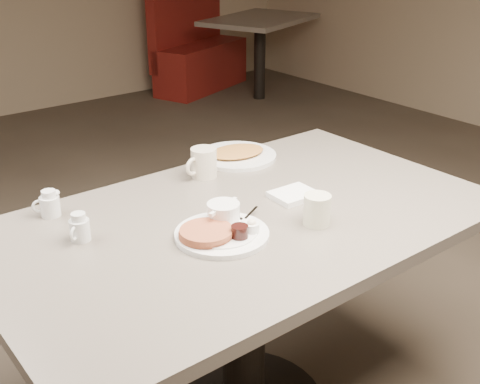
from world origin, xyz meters
TOP-DOWN VIEW (x-y plane):
  - diner_table at (0.00, 0.00)m, footprint 1.50×0.90m
  - main_plate at (-0.13, -0.05)m, footprint 0.34×0.33m
  - coffee_mug_near at (0.13, -0.17)m, footprint 0.12×0.09m
  - napkin at (0.20, 0.01)m, footprint 0.14×0.12m
  - coffee_mug_far at (0.08, 0.32)m, footprint 0.13×0.10m
  - creamer_left at (-0.44, 0.16)m, footprint 0.08×0.07m
  - creamer_right at (-0.45, 0.35)m, footprint 0.08×0.07m
  - hash_plate at (0.28, 0.39)m, footprint 0.32×0.32m
  - booth_back_right at (2.40, 3.67)m, footprint 1.43×1.54m

SIDE VIEW (x-z plane):
  - booth_back_right at x=2.40m, z-range -0.15..0.97m
  - diner_table at x=0.00m, z-range 0.21..0.96m
  - napkin at x=0.20m, z-range 0.75..0.77m
  - hash_plate at x=0.28m, z-range 0.75..0.78m
  - main_plate at x=-0.13m, z-range 0.74..0.81m
  - creamer_right at x=-0.45m, z-range 0.75..0.83m
  - creamer_left at x=-0.44m, z-range 0.75..0.83m
  - coffee_mug_near at x=0.13m, z-range 0.75..0.84m
  - coffee_mug_far at x=0.08m, z-range 0.75..0.85m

